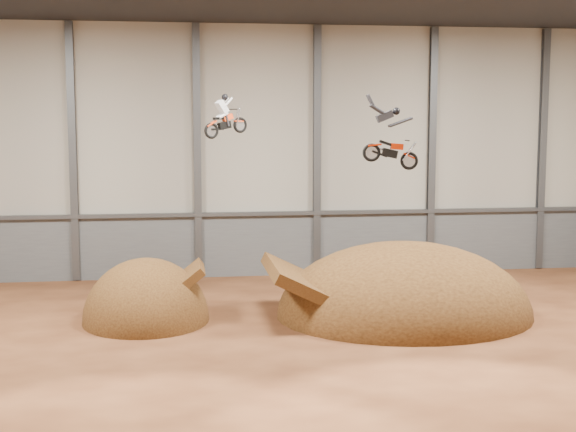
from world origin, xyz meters
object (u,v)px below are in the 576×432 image
object	(u,v)px
fmx_rider_a	(227,113)
fmx_rider_b	(389,133)
takeoff_ramp	(146,321)
landing_ramp	(404,315)

from	to	relation	value
fmx_rider_a	fmx_rider_b	size ratio (longest dim) A/B	0.71
takeoff_ramp	fmx_rider_b	world-z (taller)	fmx_rider_b
landing_ramp	fmx_rider_b	world-z (taller)	fmx_rider_b
landing_ramp	fmx_rider_a	xyz separation A→B (m)	(-7.84, 1.30, 9.07)
takeoff_ramp	fmx_rider_b	distance (m)	13.34
landing_ramp	fmx_rider_b	distance (m)	8.74
takeoff_ramp	fmx_rider_a	distance (m)	9.81
takeoff_ramp	fmx_rider_a	bearing A→B (deg)	10.78
landing_ramp	fmx_rider_b	bearing A→B (deg)	-121.02
landing_ramp	fmx_rider_a	distance (m)	12.06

